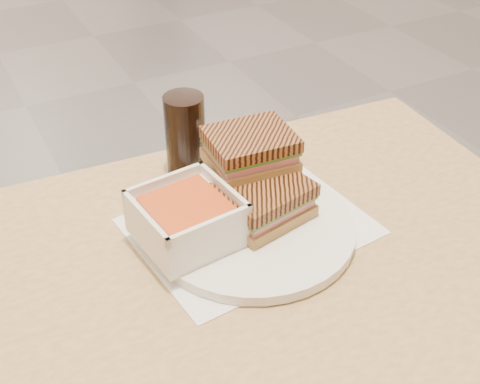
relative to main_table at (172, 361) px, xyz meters
name	(u,v)px	position (x,y,z in m)	size (l,w,h in m)	color
main_table	(172,361)	(0.00, 0.00, 0.00)	(1.24, 0.77, 0.75)	tan
tray_liner	(250,226)	(0.17, 0.09, 0.11)	(0.35, 0.29, 0.00)	white
plate	(253,228)	(0.16, 0.07, 0.12)	(0.30, 0.30, 0.02)	white
soup_bowl	(187,220)	(0.07, 0.09, 0.16)	(0.14, 0.14, 0.07)	white
panini_lower	(263,201)	(0.19, 0.08, 0.16)	(0.14, 0.13, 0.06)	#A67B48
panini_upper	(250,150)	(0.20, 0.14, 0.21)	(0.13, 0.11, 0.05)	#A67B48
cola_glass	(185,135)	(0.15, 0.26, 0.18)	(0.06, 0.06, 0.14)	black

